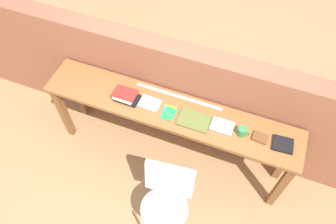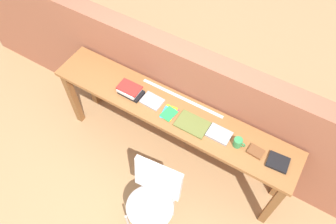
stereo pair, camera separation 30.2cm
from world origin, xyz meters
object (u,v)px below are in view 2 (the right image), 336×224
at_px(leather_journal_brown, 256,152).
at_px(book_repair_rightmost, 278,162).
at_px(chair_white_moulded, 153,197).
at_px(book_open_centre, 192,124).
at_px(book_stack_leftmost, 130,90).
at_px(magazine_cycling, 152,101).
at_px(mug, 238,143).
at_px(pamphlet_pile_colourful, 169,113).

xyz_separation_m(leather_journal_brown, book_repair_rightmost, (0.20, 0.00, 0.00)).
bearing_deg(chair_white_moulded, book_repair_rightmost, 40.31).
height_order(book_open_centre, book_repair_rightmost, book_repair_rightmost).
height_order(book_stack_leftmost, magazine_cycling, book_stack_leftmost).
distance_m(mug, book_repair_rightmost, 0.36).
distance_m(pamphlet_pile_colourful, leather_journal_brown, 0.84).
bearing_deg(book_open_centre, mug, 2.20).
relative_size(magazine_cycling, book_open_centre, 0.69).
distance_m(book_stack_leftmost, book_repair_rightmost, 1.49).
relative_size(chair_white_moulded, book_open_centre, 3.06).
bearing_deg(mug, book_stack_leftmost, -179.59).
distance_m(chair_white_moulded, book_repair_rightmost, 1.13).
distance_m(pamphlet_pile_colourful, mug, 0.68).
xyz_separation_m(chair_white_moulded, leather_journal_brown, (0.62, 0.69, 0.37)).
height_order(book_open_centre, leather_journal_brown, leather_journal_brown).
bearing_deg(pamphlet_pile_colourful, book_stack_leftmost, 178.45).
relative_size(chair_white_moulded, mug, 8.10).
height_order(chair_white_moulded, magazine_cycling, magazine_cycling).
distance_m(chair_white_moulded, leather_journal_brown, 1.00).
height_order(chair_white_moulded, pamphlet_pile_colourful, same).
xyz_separation_m(pamphlet_pile_colourful, leather_journal_brown, (0.84, 0.04, 0.01)).
bearing_deg(magazine_cycling, book_open_centre, -1.75).
relative_size(book_open_centre, leather_journal_brown, 2.24).
relative_size(chair_white_moulded, magazine_cycling, 4.44).
xyz_separation_m(book_stack_leftmost, book_open_centre, (0.69, -0.01, -0.03)).
relative_size(book_stack_leftmost, magazine_cycling, 1.20).
xyz_separation_m(book_open_centre, leather_journal_brown, (0.60, 0.03, 0.00)).
height_order(magazine_cycling, book_repair_rightmost, book_repair_rightmost).
xyz_separation_m(book_open_centre, book_repair_rightmost, (0.80, 0.04, 0.00)).
xyz_separation_m(pamphlet_pile_colourful, book_repair_rightmost, (1.04, 0.04, 0.01)).
bearing_deg(chair_white_moulded, pamphlet_pile_colourful, 108.75).
bearing_deg(pamphlet_pile_colourful, book_open_centre, 0.89).
relative_size(chair_white_moulded, leather_journal_brown, 6.86).
height_order(chair_white_moulded, leather_journal_brown, leather_journal_brown).
relative_size(pamphlet_pile_colourful, book_open_centre, 0.61).
bearing_deg(magazine_cycling, book_stack_leftmost, -172.19).
bearing_deg(book_repair_rightmost, book_stack_leftmost, 176.57).
bearing_deg(magazine_cycling, pamphlet_pile_colourful, -7.29).
distance_m(book_open_centre, leather_journal_brown, 0.60).
xyz_separation_m(magazine_cycling, pamphlet_pile_colourful, (0.21, -0.04, -0.00)).
distance_m(magazine_cycling, book_repair_rightmost, 1.25).
xyz_separation_m(chair_white_moulded, magazine_cycling, (-0.43, 0.69, 0.36)).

